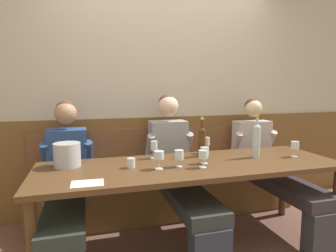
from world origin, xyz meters
TOP-DOWN VIEW (x-y plane):
  - room_wall_back at (0.00, 1.09)m, footprint 6.80×0.08m
  - wood_wainscot_panel at (0.00, 1.04)m, footprint 6.80×0.03m
  - wall_bench at (0.00, 0.83)m, footprint 2.81×0.42m
  - dining_table at (0.00, 0.14)m, footprint 2.51×0.82m
  - person_left_seat at (-1.02, 0.47)m, footprint 0.46×1.27m
  - person_center_right_seat at (-0.01, 0.48)m, footprint 0.49×1.27m
  - person_right_seat at (0.99, 0.43)m, footprint 0.52×1.26m
  - ice_bucket at (-0.99, 0.33)m, footprint 0.21×0.21m
  - wine_bottle_amber_mid at (0.18, 0.35)m, footprint 0.07×0.07m
  - wine_bottle_green_tall at (0.63, 0.18)m, footprint 0.07×0.07m
  - wine_glass_mid_right at (-0.30, 0.06)m, footprint 0.08×0.08m
  - wine_glass_by_bottle at (0.99, 0.10)m, footprint 0.07×0.07m
  - wine_glass_mid_left at (-0.13, 0.08)m, footprint 0.07×0.07m
  - wine_glass_near_bucket at (0.04, 0.00)m, footprint 0.07×0.07m
  - wine_glass_center_front at (0.26, 0.45)m, footprint 0.07×0.07m
  - wine_glass_left_end at (0.10, 0.11)m, footprint 0.07×0.07m
  - wine_glass_right_end at (-0.26, 0.40)m, footprint 0.07×0.07m
  - water_tumbler_left at (-0.51, 0.15)m, footprint 0.06×0.06m
  - tasting_sheet_left_guest at (-0.84, -0.14)m, footprint 0.22×0.16m

SIDE VIEW (x-z plane):
  - wall_bench at x=0.00m, z-range -0.19..0.75m
  - wood_wainscot_panel at x=0.00m, z-range 0.00..1.05m
  - person_right_seat at x=0.99m, z-range -0.03..1.22m
  - person_left_seat at x=-1.02m, z-range 0.00..1.25m
  - person_center_right_seat at x=-0.01m, z-range -0.01..1.30m
  - dining_table at x=0.00m, z-range 0.30..1.05m
  - tasting_sheet_left_guest at x=-0.84m, z-range 0.75..0.75m
  - water_tumbler_left at x=-0.51m, z-range 0.75..0.82m
  - wine_glass_mid_left at x=-0.13m, z-range 0.77..0.91m
  - wine_glass_left_end at x=0.10m, z-range 0.77..0.91m
  - ice_bucket at x=-0.99m, z-range 0.75..0.94m
  - wine_glass_near_bucket at x=0.04m, z-range 0.78..0.92m
  - wine_glass_by_bottle at x=0.99m, z-range 0.78..0.92m
  - wine_glass_mid_right at x=-0.30m, z-range 0.78..0.92m
  - wine_glass_right_end at x=-0.26m, z-range 0.78..0.93m
  - wine_glass_center_front at x=0.26m, z-range 0.78..0.94m
  - wine_bottle_amber_mid at x=0.18m, z-range 0.72..1.07m
  - wine_bottle_green_tall at x=0.63m, z-range 0.72..1.10m
  - room_wall_back at x=0.00m, z-range 0.00..2.80m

